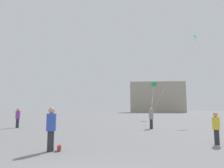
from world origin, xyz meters
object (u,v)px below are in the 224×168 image
(person_in_blue, at_px, (51,127))
(building_left_hall, at_px, (156,98))
(kite_cyan_delta, at_px, (193,38))
(person_in_purple, at_px, (18,117))
(handbag_beside_flyer, at_px, (59,148))
(person_in_yellow, at_px, (216,127))
(person_in_grey, at_px, (151,117))
(kite_emerald_diamond, at_px, (154,84))

(person_in_blue, distance_m, building_left_hall, 84.32)
(person_in_blue, xyz_separation_m, kite_cyan_delta, (12.54, 17.41, 10.02))
(person_in_purple, xyz_separation_m, handbag_beside_flyer, (7.00, -9.84, -0.88))
(person_in_yellow, bearing_deg, handbag_beside_flyer, -118.01)
(person_in_grey, distance_m, person_in_yellow, 8.02)
(person_in_grey, height_order, kite_emerald_diamond, kite_emerald_diamond)
(building_left_hall, bearing_deg, person_in_yellow, -97.80)
(person_in_grey, relative_size, kite_cyan_delta, 0.18)
(person_in_blue, distance_m, person_in_yellow, 8.02)
(person_in_blue, xyz_separation_m, kite_emerald_diamond, (8.33, 24.08, 4.65))
(person_in_grey, relative_size, person_in_yellow, 1.15)
(person_in_blue, height_order, building_left_hall, building_left_hall)
(person_in_grey, xyz_separation_m, kite_cyan_delta, (6.88, 7.73, 10.02))
(person_in_blue, distance_m, person_in_grey, 11.21)
(person_in_yellow, bearing_deg, person_in_blue, -117.92)
(person_in_grey, bearing_deg, kite_emerald_diamond, 165.20)
(handbag_beside_flyer, bearing_deg, kite_cyan_delta, 54.84)
(kite_cyan_delta, bearing_deg, person_in_blue, -125.77)
(kite_emerald_diamond, bearing_deg, person_in_grey, -100.50)
(kite_emerald_diamond, xyz_separation_m, building_left_hall, (10.41, 57.95, 0.95))
(person_in_blue, xyz_separation_m, person_in_yellow, (7.78, 1.94, -0.13))
(person_in_blue, relative_size, person_in_grey, 1.00)
(kite_cyan_delta, height_order, building_left_hall, building_left_hall)
(person_in_purple, relative_size, kite_emerald_diamond, 0.12)
(kite_emerald_diamond, xyz_separation_m, handbag_beside_flyer, (-7.98, -23.98, -5.54))
(person_in_grey, height_order, handbag_beside_flyer, person_in_grey)
(person_in_purple, bearing_deg, handbag_beside_flyer, 137.03)
(person_in_blue, xyz_separation_m, person_in_purple, (-6.65, 9.94, -0.01))
(person_in_blue, height_order, handbag_beside_flyer, person_in_blue)
(handbag_beside_flyer, bearing_deg, person_in_grey, 61.00)
(person_in_purple, height_order, kite_emerald_diamond, kite_emerald_diamond)
(person_in_grey, bearing_deg, handbag_beside_flyer, -33.30)
(person_in_yellow, bearing_deg, person_in_purple, -160.94)
(person_in_grey, xyz_separation_m, kite_emerald_diamond, (2.67, 14.40, 4.64))
(person_in_yellow, xyz_separation_m, person_in_purple, (-14.43, 8.00, 0.12))
(kite_emerald_diamond, height_order, kite_cyan_delta, kite_cyan_delta)
(kite_cyan_delta, bearing_deg, person_in_grey, -131.68)
(building_left_hall, bearing_deg, kite_emerald_diamond, -100.19)
(person_in_blue, bearing_deg, building_left_hall, -40.73)
(kite_cyan_delta, distance_m, building_left_hall, 65.06)
(kite_cyan_delta, xyz_separation_m, handbag_beside_flyer, (-12.19, -17.31, -10.92))
(person_in_grey, height_order, person_in_yellow, person_in_grey)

